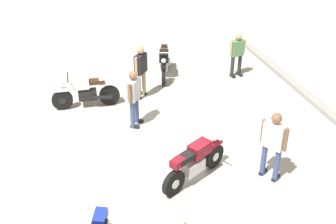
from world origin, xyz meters
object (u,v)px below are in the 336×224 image
at_px(motorcycle_silver_cruiser, 86,92).
at_px(person_in_gray_shirt, 134,95).
at_px(person_in_black_shirt, 141,69).
at_px(motorcycle_maroon_cruiser, 194,162).
at_px(person_in_green_shirt, 237,53).
at_px(motorcycle_black_cruiser, 164,62).
at_px(person_in_white_shirt, 273,142).

distance_m(motorcycle_silver_cruiser, person_in_gray_shirt, 1.96).
bearing_deg(person_in_black_shirt, motorcycle_maroon_cruiser, 134.38).
bearing_deg(motorcycle_silver_cruiser, person_in_black_shirt, -170.92).
bearing_deg(person_in_gray_shirt, motorcycle_maroon_cruiser, -40.62).
distance_m(person_in_green_shirt, person_in_gray_shirt, 4.80).
bearing_deg(motorcycle_black_cruiser, motorcycle_maroon_cruiser, 7.82).
bearing_deg(motorcycle_silver_cruiser, motorcycle_black_cruiser, -148.37).
distance_m(motorcycle_silver_cruiser, person_in_white_shirt, 6.08).
relative_size(person_in_white_shirt, person_in_gray_shirt, 1.05).
xyz_separation_m(motorcycle_maroon_cruiser, person_in_gray_shirt, (-2.84, -0.88, 0.45)).
relative_size(person_in_black_shirt, person_in_gray_shirt, 1.03).
xyz_separation_m(person_in_green_shirt, person_in_black_shirt, (0.75, -3.61, 0.12)).
bearing_deg(person_in_green_shirt, motorcycle_maroon_cruiser, -43.36).
bearing_deg(person_in_green_shirt, motorcycle_silver_cruiser, -91.31).
xyz_separation_m(person_in_green_shirt, person_in_gray_shirt, (2.42, -4.15, 0.09)).
distance_m(motorcycle_maroon_cruiser, motorcycle_silver_cruiser, 4.78).
xyz_separation_m(person_in_black_shirt, person_in_white_shirt, (4.87, 2.10, 0.02)).
height_order(motorcycle_maroon_cruiser, person_in_white_shirt, person_in_white_shirt).
distance_m(motorcycle_black_cruiser, motorcycle_silver_cruiser, 3.34).
bearing_deg(person_in_black_shirt, person_in_white_shirt, 153.39).
xyz_separation_m(motorcycle_black_cruiser, person_in_white_shirt, (6.30, 0.98, 0.51)).
height_order(motorcycle_black_cruiser, person_in_black_shirt, person_in_black_shirt).
xyz_separation_m(motorcycle_maroon_cruiser, motorcycle_black_cruiser, (-5.93, 0.78, 0.00)).
bearing_deg(person_in_white_shirt, person_in_green_shirt, 42.16).
height_order(person_in_green_shirt, person_in_black_shirt, person_in_black_shirt).
relative_size(motorcycle_silver_cruiser, person_in_black_shirt, 1.20).
relative_size(motorcycle_maroon_cruiser, motorcycle_black_cruiser, 0.90).
xyz_separation_m(motorcycle_silver_cruiser, person_in_black_shirt, (-0.22, 1.78, 0.49)).
xyz_separation_m(motorcycle_silver_cruiser, person_in_white_shirt, (4.65, 3.89, 0.51)).
height_order(motorcycle_maroon_cruiser, person_in_gray_shirt, person_in_gray_shirt).
bearing_deg(person_in_black_shirt, motorcycle_silver_cruiser, 47.01).
distance_m(motorcycle_silver_cruiser, person_in_green_shirt, 5.49).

